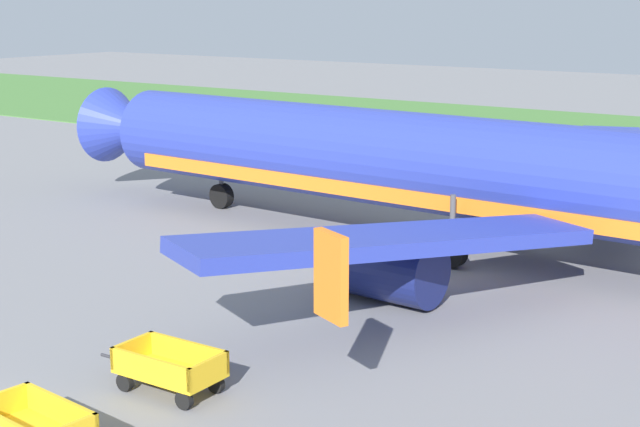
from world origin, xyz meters
name	(u,v)px	position (x,y,z in m)	size (l,w,h in m)	color
grass_strip	(635,142)	(0.00, 52.25, 0.03)	(220.00, 28.00, 0.06)	#477A38
airplane	(449,168)	(2.16, 21.16, 3.05)	(37.64, 30.25, 11.34)	#28389E
baggage_cart_far_end	(169,368)	(2.84, 5.47, 0.60)	(3.56, 1.43, 1.07)	gold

